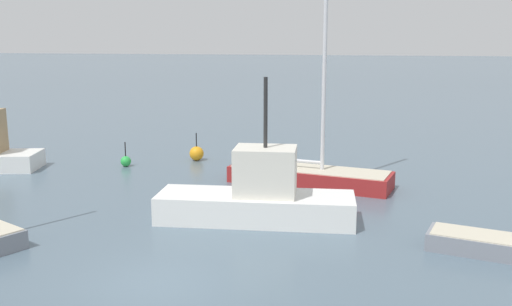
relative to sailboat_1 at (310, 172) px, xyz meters
name	(u,v)px	position (x,y,z in m)	size (l,w,h in m)	color
ground_plane	(160,282)	(-1.57, -11.65, -0.61)	(600.00, 600.00, 0.00)	slate
sailboat_1	(310,172)	(0.00, 0.00, 0.00)	(7.58, 2.81, 13.48)	maroon
fishing_boat_1	(258,197)	(-0.64, -5.75, 0.30)	(7.44, 3.52, 5.25)	white
channel_buoy_1	(126,161)	(-10.10, 0.84, -0.32)	(0.55, 0.55, 1.30)	green
channel_buoy_2	(197,153)	(-7.15, 3.38, -0.21)	(0.79, 0.79, 1.55)	orange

